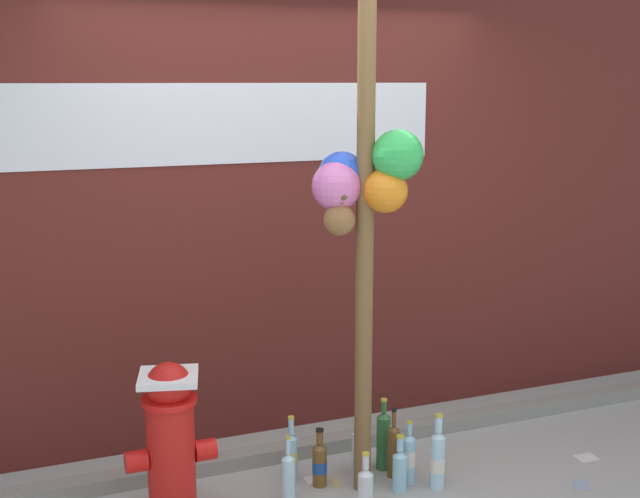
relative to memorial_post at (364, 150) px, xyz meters
name	(u,v)px	position (x,y,z in m)	size (l,w,h in m)	color
building_wall	(273,140)	(-0.13, 0.96, -0.01)	(10.00, 0.21, 3.49)	#561E19
curb_strip	(305,448)	(-0.13, 0.47, -1.72)	(8.00, 0.12, 0.08)	gray
memorial_post	(364,150)	(0.00, 0.00, 0.00)	(0.53, 0.42, 3.03)	brown
fire_hydrant	(171,438)	(-0.97, 0.06, -1.34)	(0.43, 0.34, 0.79)	red
bottle_0	(438,459)	(0.37, -0.15, -1.59)	(0.08, 0.08, 0.41)	#B2DBEA
bottle_1	(288,476)	(-0.39, 0.02, -1.62)	(0.07, 0.07, 0.34)	#B2DBEA
bottle_2	(363,450)	(0.05, 0.09, -1.59)	(0.07, 0.07, 0.38)	#B2DBEA
bottle_3	(291,456)	(-0.31, 0.20, -1.61)	(0.06, 0.06, 0.36)	#93CCE0
bottle_4	(365,487)	(-0.07, -0.21, -1.64)	(0.08, 0.08, 0.30)	silver
bottle_5	(400,469)	(0.17, -0.10, -1.63)	(0.07, 0.07, 0.31)	#93CCE0
bottle_6	(383,439)	(0.21, 0.15, -1.59)	(0.08, 0.08, 0.40)	#337038
bottle_7	(393,449)	(0.22, 0.05, -1.60)	(0.06, 0.06, 0.38)	brown
bottle_8	(358,447)	(0.07, 0.18, -1.62)	(0.08, 0.08, 0.35)	#B2DBEA
bottle_9	(320,463)	(-0.19, 0.10, -1.63)	(0.08, 0.08, 0.32)	brown
bottle_10	(409,457)	(0.26, -0.04, -1.61)	(0.07, 0.07, 0.34)	#93CCE0
litter_0	(310,480)	(-0.22, 0.17, -1.75)	(0.09, 0.05, 0.01)	silver
litter_1	(586,457)	(1.32, -0.16, -1.75)	(0.10, 0.12, 0.01)	silver
litter_2	(582,484)	(1.09, -0.41, -1.75)	(0.12, 0.08, 0.01)	#8C99B2
litter_3	(336,482)	(-0.10, 0.10, -1.75)	(0.11, 0.05, 0.01)	tan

